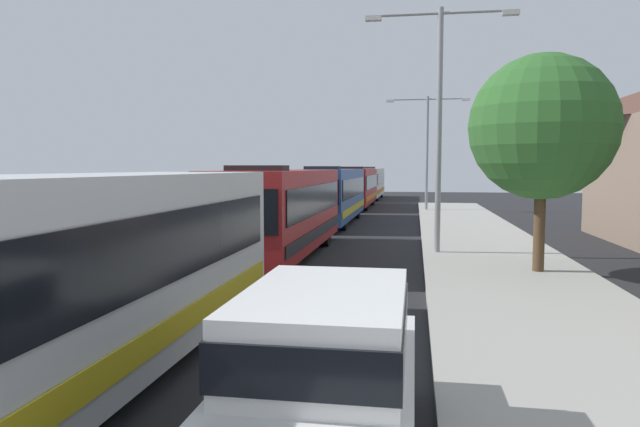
% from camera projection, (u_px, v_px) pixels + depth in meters
% --- Properties ---
extents(bus_lead, '(2.58, 10.97, 3.21)m').
position_uv_depth(bus_lead, '(68.00, 276.00, 7.71)').
color(bus_lead, silver).
rests_on(bus_lead, ground_plane).
extents(bus_second_in_line, '(2.58, 10.69, 3.21)m').
position_uv_depth(bus_second_in_line, '(282.00, 209.00, 20.10)').
color(bus_second_in_line, maroon).
rests_on(bus_second_in_line, ground_plane).
extents(bus_middle, '(2.58, 11.78, 3.21)m').
position_uv_depth(bus_middle, '(332.00, 193.00, 32.28)').
color(bus_middle, '#284C8C').
rests_on(bus_middle, ground_plane).
extents(bus_fourth_in_line, '(2.58, 11.37, 3.21)m').
position_uv_depth(bus_fourth_in_line, '(356.00, 186.00, 45.04)').
color(bus_fourth_in_line, maroon).
rests_on(bus_fourth_in_line, ground_plane).
extents(bus_rear, '(2.58, 11.91, 3.21)m').
position_uv_depth(bus_rear, '(368.00, 182.00, 57.21)').
color(bus_rear, silver).
rests_on(bus_rear, ground_plane).
extents(white_suv, '(1.86, 4.73, 1.90)m').
position_uv_depth(white_suv, '(324.00, 374.00, 5.87)').
color(white_suv, white).
rests_on(white_suv, ground_plane).
extents(box_truck_oncoming, '(2.35, 7.19, 3.15)m').
position_uv_depth(box_truck_oncoming, '(334.00, 182.00, 56.40)').
color(box_truck_oncoming, navy).
rests_on(box_truck_oncoming, ground_plane).
extents(streetlamp_mid, '(5.20, 0.28, 8.50)m').
position_uv_depth(streetlamp_mid, '(439.00, 106.00, 19.98)').
color(streetlamp_mid, gray).
rests_on(streetlamp_mid, sidewalk).
extents(streetlamp_far, '(5.81, 0.28, 7.99)m').
position_uv_depth(streetlamp_far, '(427.00, 140.00, 40.55)').
color(streetlamp_far, gray).
rests_on(streetlamp_far, sidewalk).
extents(roadside_tree, '(4.14, 4.14, 6.21)m').
position_uv_depth(roadside_tree, '(542.00, 127.00, 16.30)').
color(roadside_tree, '#4C3823').
rests_on(roadside_tree, sidewalk).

